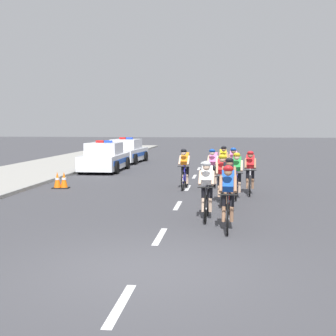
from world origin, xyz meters
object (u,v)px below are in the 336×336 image
Objects in this scene: cyclist_second at (207,189)px; traffic_cone_mid at (57,180)px; cyclist_fourth at (222,178)px; cyclist_eighth at (185,168)px; cyclist_ninth at (233,166)px; traffic_cone_far at (64,180)px; cyclist_fifth at (237,175)px; cyclist_sixth at (250,172)px; police_car_second at (127,152)px; cyclist_seventh at (213,168)px; cyclist_lead at (228,197)px; cyclist_third at (229,183)px; cyclist_tenth at (223,163)px; police_car_nearest at (105,158)px.

traffic_cone_mid is (-5.83, 5.32, -0.48)m from cyclist_second.
cyclist_fourth is 1.00× the size of cyclist_eighth.
cyclist_ninth is at bearing 13.21° from traffic_cone_mid.
cyclist_fifth is at bearing -15.39° from traffic_cone_far.
cyclist_sixth is 14.79m from police_car_second.
cyclist_ninth is 0.38× the size of police_car_second.
cyclist_seventh is at bearing -126.18° from cyclist_ninth.
cyclist_fourth is (-0.15, 3.78, 0.00)m from cyclist_lead.
cyclist_sixth is at bearing -76.69° from cyclist_ninth.
cyclist_sixth is (0.80, 5.79, 0.00)m from cyclist_lead.
cyclist_third and cyclist_seventh have the same top height.
traffic_cone_mid is 1.00× the size of traffic_cone_far.
cyclist_tenth is at bearing 25.38° from traffic_cone_far.
cyclist_tenth is (-0.40, 1.34, 0.00)m from cyclist_ninth.
traffic_cone_far is at bearing -166.74° from cyclist_ninth.
cyclist_third reaches higher than traffic_cone_far.
cyclist_seventh is 1.00× the size of cyclist_ninth.
cyclist_tenth is (1.43, 2.47, 0.00)m from cyclist_eighth.
cyclist_lead is 1.00× the size of cyclist_seventh.
cyclist_lead is at bearing -89.18° from cyclist_tenth.
traffic_cone_mid is (-6.36, 6.51, -0.48)m from cyclist_lead.
cyclist_second is 1.00× the size of cyclist_eighth.
cyclist_fifth is at bearing -48.68° from cyclist_eighth.
police_car_second is 12.26m from traffic_cone_far.
cyclist_fifth and cyclist_sixth have the same top height.
police_car_second is at bearing 111.42° from cyclist_eighth.
police_car_nearest is at bearing 126.43° from cyclist_eighth.
police_car_second is at bearing 110.97° from cyclist_third.
traffic_cone_mid is (-6.68, 1.72, -0.48)m from cyclist_fifth.
cyclist_tenth is at bearing 87.28° from cyclist_second.
cyclist_sixth is at bearing 77.08° from cyclist_third.
cyclist_second is at bearing -103.16° from cyclist_fifth.
cyclist_seventh is at bearing -98.84° from cyclist_tenth.
traffic_cone_mid is at bearing 147.71° from cyclist_third.
cyclist_sixth is 7.21m from traffic_cone_mid.
cyclist_third is 1.00× the size of cyclist_eighth.
cyclist_sixth is at bearing -46.68° from police_car_nearest.
cyclist_second is 1.00× the size of cyclist_ninth.
cyclist_fifth is 6.69m from traffic_cone_far.
cyclist_lead reaches higher than traffic_cone_far.
cyclist_second is 1.00× the size of cyclist_seventh.
cyclist_third is at bearing 66.15° from cyclist_second.
police_car_second is at bearing 118.35° from cyclist_sixth.
cyclist_third reaches higher than traffic_cone_mid.
cyclist_sixth is 1.00× the size of cyclist_tenth.
cyclist_lead and cyclist_seventh have the same top height.
cyclist_seventh and cyclist_tenth have the same top height.
cyclist_eighth and cyclist_ninth have the same top height.
cyclist_ninth is at bearing -58.88° from police_car_second.
cyclist_tenth is at bearing 106.61° from cyclist_ninth.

